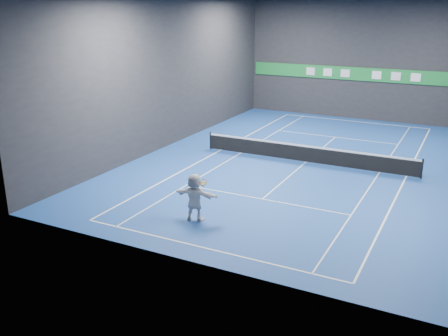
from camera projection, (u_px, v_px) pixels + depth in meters
The scene contains 18 objects.
ground at pixel (306, 162), 28.51m from camera, with size 26.00×26.00×0.00m, color navy.
wall_back at pixel (362, 61), 38.12m from camera, with size 18.00×0.10×9.00m, color #262628.
wall_front at pixel (186, 137), 16.10m from camera, with size 18.00×0.10×9.00m, color #262628.
wall_left at pixel (170, 74), 30.99m from camera, with size 0.10×26.00×9.00m, color #262628.
baseline_near at pixel (205, 248), 18.43m from camera, with size 10.98×0.08×0.01m, color white.
baseline_far at pixel (354, 121), 38.58m from camera, with size 10.98×0.08×0.01m, color white.
sideline_doubles_left at pixel (221, 150), 30.87m from camera, with size 0.08×23.78×0.01m, color white.
sideline_doubles_right at pixel (406, 176), 26.14m from camera, with size 0.08×23.78×0.01m, color white.
sideline_singles_left at pixel (241, 153), 30.28m from camera, with size 0.06×23.78×0.01m, color white.
sideline_singles_right at pixel (379, 173), 26.73m from camera, with size 0.06×23.78×0.01m, color white.
service_line_near at pixel (262, 199), 23.08m from camera, with size 8.23×0.06×0.01m, color white.
service_line_far at pixel (335, 137), 33.93m from camera, with size 8.23×0.06×0.01m, color white.
center_service_line at pixel (306, 162), 28.50m from camera, with size 0.06×12.80×0.01m, color white.
player at pixel (195, 197), 20.56m from camera, with size 1.87×0.60×2.02m, color silver.
tennis_ball at pixel (185, 147), 20.06m from camera, with size 0.07×0.07×0.07m, color #EBFB29.
tennis_net at pixel (306, 153), 28.34m from camera, with size 12.50×0.10×1.07m.
sponsor_banner at pixel (361, 74), 38.37m from camera, with size 17.64×0.11×1.00m.
tennis_racket at pixel (203, 183), 20.24m from camera, with size 0.43×0.32×0.64m.
Camera 1 is at (8.17, -26.36, 8.54)m, focal length 40.00 mm.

